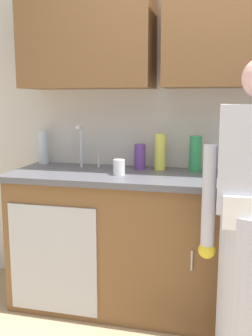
{
  "coord_description": "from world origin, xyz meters",
  "views": [
    {
      "loc": [
        -0.12,
        -1.79,
        1.42
      ],
      "look_at": [
        -0.7,
        0.55,
        1.0
      ],
      "focal_mm": 41.72,
      "sensor_mm": 36.0,
      "label": 1
    }
  ],
  "objects_px": {
    "sink": "(80,173)",
    "bottle_water_short": "(140,157)",
    "cup_by_sink": "(119,167)",
    "knife_on_counter": "(229,177)",
    "bottle_dish_liquid": "(43,147)",
    "bottle_soap": "(195,154)",
    "bottle_cleaner_spray": "(160,152)"
  },
  "relations": [
    {
      "from": "sink",
      "to": "bottle_cleaner_spray",
      "type": "bearing_deg",
      "value": 16.99
    },
    {
      "from": "bottle_dish_liquid",
      "to": "cup_by_sink",
      "type": "height_order",
      "value": "bottle_dish_liquid"
    },
    {
      "from": "bottle_soap",
      "to": "knife_on_counter",
      "type": "xyz_separation_m",
      "value": [
        0.22,
        -0.16,
        -0.12
      ]
    },
    {
      "from": "bottle_dish_liquid",
      "to": "bottle_soap",
      "type": "bearing_deg",
      "value": -3.02
    },
    {
      "from": "sink",
      "to": "bottle_dish_liquid",
      "type": "height_order",
      "value": "sink"
    },
    {
      "from": "sink",
      "to": "cup_by_sink",
      "type": "distance_m",
      "value": 0.32
    },
    {
      "from": "bottle_cleaner_spray",
      "to": "bottle_soap",
      "type": "distance_m",
      "value": 0.24
    },
    {
      "from": "sink",
      "to": "knife_on_counter",
      "type": "xyz_separation_m",
      "value": [
        1.0,
        -0.01,
        0.02
      ]
    },
    {
      "from": "knife_on_counter",
      "to": "sink",
      "type": "bearing_deg",
      "value": 75.69
    },
    {
      "from": "sink",
      "to": "bottle_water_short",
      "type": "xyz_separation_m",
      "value": [
        0.39,
        0.16,
        0.1
      ]
    },
    {
      "from": "bottle_water_short",
      "to": "knife_on_counter",
      "type": "bearing_deg",
      "value": -15.23
    },
    {
      "from": "bottle_dish_liquid",
      "to": "knife_on_counter",
      "type": "relative_size",
      "value": 1.06
    },
    {
      "from": "bottle_cleaner_spray",
      "to": "bottle_dish_liquid",
      "type": "bearing_deg",
      "value": 176.51
    },
    {
      "from": "bottle_cleaner_spray",
      "to": "bottle_soap",
      "type": "height_order",
      "value": "bottle_cleaner_spray"
    },
    {
      "from": "sink",
      "to": "bottle_dish_liquid",
      "type": "relative_size",
      "value": 1.96
    },
    {
      "from": "bottle_dish_liquid",
      "to": "bottle_cleaner_spray",
      "type": "bearing_deg",
      "value": -3.49
    },
    {
      "from": "bottle_dish_liquid",
      "to": "bottle_soap",
      "type": "distance_m",
      "value": 1.15
    },
    {
      "from": "bottle_dish_liquid",
      "to": "cup_by_sink",
      "type": "bearing_deg",
      "value": -24.04
    },
    {
      "from": "bottle_soap",
      "to": "knife_on_counter",
      "type": "distance_m",
      "value": 0.3
    },
    {
      "from": "bottle_dish_liquid",
      "to": "cup_by_sink",
      "type": "relative_size",
      "value": 2.52
    },
    {
      "from": "cup_by_sink",
      "to": "knife_on_counter",
      "type": "relative_size",
      "value": 0.42
    },
    {
      "from": "bottle_soap",
      "to": "sink",
      "type": "bearing_deg",
      "value": -168.49
    },
    {
      "from": "bottle_cleaner_spray",
      "to": "bottle_water_short",
      "type": "distance_m",
      "value": 0.15
    },
    {
      "from": "cup_by_sink",
      "to": "knife_on_counter",
      "type": "distance_m",
      "value": 0.7
    },
    {
      "from": "cup_by_sink",
      "to": "knife_on_counter",
      "type": "bearing_deg",
      "value": 6.47
    },
    {
      "from": "bottle_soap",
      "to": "cup_by_sink",
      "type": "relative_size",
      "value": 2.4
    },
    {
      "from": "bottle_water_short",
      "to": "cup_by_sink",
      "type": "xyz_separation_m",
      "value": [
        -0.09,
        -0.24,
        -0.04
      ]
    },
    {
      "from": "bottle_water_short",
      "to": "bottle_soap",
      "type": "bearing_deg",
      "value": -0.26
    },
    {
      "from": "sink",
      "to": "bottle_soap",
      "type": "height_order",
      "value": "sink"
    },
    {
      "from": "bottle_cleaner_spray",
      "to": "bottle_soap",
      "type": "relative_size",
      "value": 1.04
    },
    {
      "from": "bottle_cleaner_spray",
      "to": "cup_by_sink",
      "type": "bearing_deg",
      "value": -132.73
    },
    {
      "from": "sink",
      "to": "bottle_cleaner_spray",
      "type": "xyz_separation_m",
      "value": [
        0.53,
        0.16,
        0.14
      ]
    }
  ]
}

